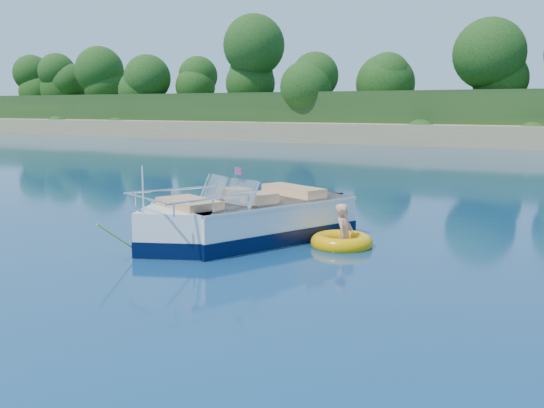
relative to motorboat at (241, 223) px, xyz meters
The scene contains 5 objects.
ground 2.60m from the motorboat, 59.88° to the right, with size 160.00×160.00×0.00m, color #091E44.
treeline 39.16m from the motorboat, 88.04° to the left, with size 150.00×7.12×8.19m.
motorboat is the anchor object (origin of this frame).
tow_tube 2.11m from the motorboat, 16.08° to the left, with size 1.53×1.53×0.33m.
boy 2.18m from the motorboat, 17.18° to the left, with size 0.50×0.33×1.37m, color tan.
Camera 1 is at (5.31, -8.23, 2.76)m, focal length 40.00 mm.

